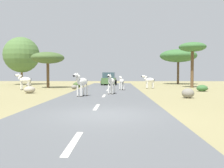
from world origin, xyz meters
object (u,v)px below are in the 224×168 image
at_px(zebra_3, 24,80).
at_px(rock_4, 29,85).
at_px(zebra_1, 111,82).
at_px(rock_0, 205,88).
at_px(zebra_0, 82,82).
at_px(bush_2, 202,88).
at_px(zebra_4, 149,80).
at_px(rock_3, 30,90).
at_px(tree_3, 178,56).
at_px(tree_4, 192,48).
at_px(rock_2, 74,87).
at_px(rock_1, 188,93).
at_px(car_0, 109,79).
at_px(tree_5, 21,55).
at_px(zebra_2, 122,81).
at_px(tree_6, 48,58).
at_px(bush_1, 78,85).

bearing_deg(zebra_3, rock_4, 21.45).
distance_m(zebra_1, rock_0, 10.75).
relative_size(zebra_0, bush_2, 1.65).
xyz_separation_m(zebra_4, rock_3, (-10.65, -7.01, -0.61)).
height_order(tree_3, tree_4, tree_3).
relative_size(zebra_4, rock_3, 1.67).
xyz_separation_m(zebra_0, zebra_3, (-6.79, 7.51, -0.04)).
xyz_separation_m(tree_4, rock_2, (-13.12, -3.41, -4.34)).
relative_size(tree_4, bush_2, 5.30).
relative_size(rock_1, rock_3, 0.86).
xyz_separation_m(car_0, bush_2, (8.89, -12.42, -0.55)).
height_order(zebra_0, rock_0, zebra_0).
bearing_deg(tree_3, tree_5, -175.73).
bearing_deg(bush_2, rock_1, -115.59).
bearing_deg(rock_0, bush_2, -115.76).
height_order(zebra_4, rock_3, zebra_4).
distance_m(zebra_2, zebra_4, 4.49).
height_order(zebra_4, rock_2, zebra_4).
xyz_separation_m(zebra_1, zebra_3, (-8.77, 5.45, -0.00)).
distance_m(zebra_2, car_0, 11.31).
height_order(rock_2, rock_3, rock_3).
height_order(zebra_1, rock_3, zebra_1).
distance_m(zebra_0, zebra_4, 11.87).
bearing_deg(rock_0, rock_3, -164.30).
distance_m(zebra_0, tree_4, 16.83).
xyz_separation_m(tree_4, tree_5, (-22.86, 7.59, -0.17)).
xyz_separation_m(tree_3, tree_6, (-17.11, -10.38, -0.96)).
bearing_deg(rock_0, tree_3, 87.48).
distance_m(zebra_4, tree_5, 20.34).
distance_m(zebra_3, rock_3, 4.71).
height_order(bush_2, rock_4, bush_2).
bearing_deg(zebra_2, zebra_0, -125.67).
bearing_deg(tree_3, car_0, -162.47).
xyz_separation_m(tree_3, rock_4, (-20.53, -7.07, -4.15)).
xyz_separation_m(tree_3, rock_3, (-16.44, -18.20, -4.04)).
relative_size(rock_2, rock_4, 0.87).
height_order(tree_5, bush_2, tree_5).
distance_m(zebra_2, rock_4, 13.86).
height_order(zebra_1, tree_6, tree_6).
distance_m(zebra_4, tree_6, 11.62).
distance_m(zebra_1, rock_2, 7.86).
relative_size(tree_6, rock_4, 5.76).
height_order(tree_3, rock_4, tree_3).
xyz_separation_m(tree_4, rock_1, (-3.98, -12.70, -4.25)).
bearing_deg(tree_5, rock_3, -66.88).
height_order(zebra_0, tree_5, tree_5).
height_order(tree_3, rock_2, tree_3).
bearing_deg(tree_4, zebra_0, -132.26).
distance_m(bush_1, rock_4, 6.97).
distance_m(zebra_0, car_0, 18.25).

